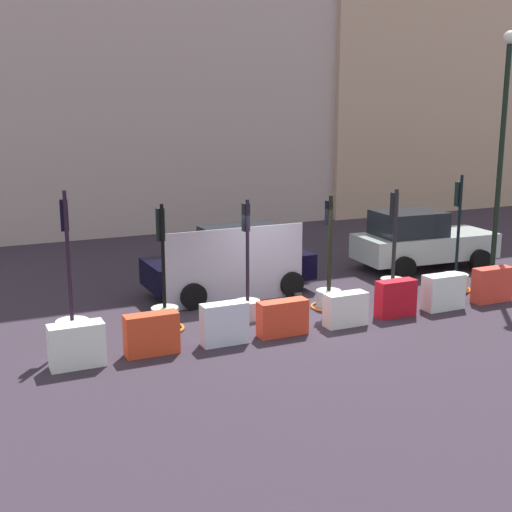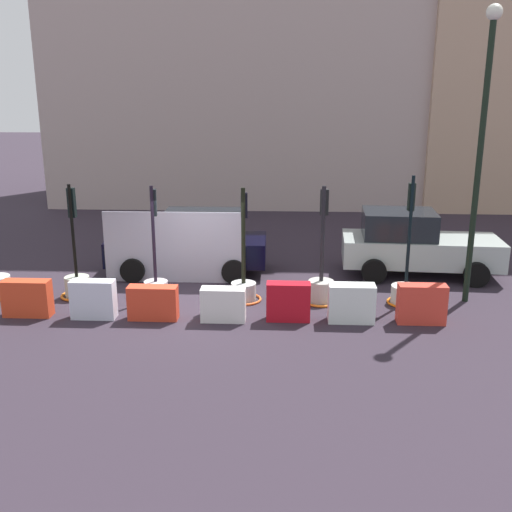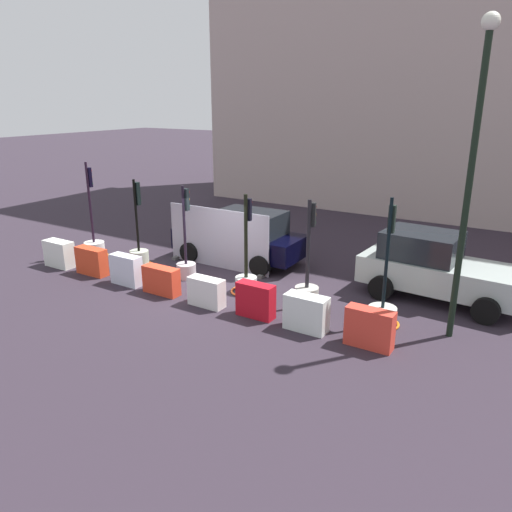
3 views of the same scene
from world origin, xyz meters
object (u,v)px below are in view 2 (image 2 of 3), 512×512
at_px(traffic_light_2, 156,278).
at_px(car_black_sedan, 192,243).
at_px(construction_barrier_4, 223,305).
at_px(car_silver_hatchback, 414,244).
at_px(construction_barrier_3, 153,303).
at_px(construction_barrier_5, 288,302).
at_px(traffic_light_1, 77,279).
at_px(construction_barrier_6, 351,303).
at_px(construction_barrier_7, 422,304).
at_px(traffic_light_5, 406,287).
at_px(construction_barrier_2, 93,299).
at_px(construction_barrier_1, 27,298).
at_px(street_lamp_post, 482,132).
at_px(traffic_light_4, 321,283).
at_px(traffic_light_3, 244,283).

distance_m(traffic_light_2, car_black_sedan, 2.34).
xyz_separation_m(construction_barrier_4, car_silver_hatchback, (5.07, 3.77, 0.50)).
distance_m(construction_barrier_3, car_silver_hatchback, 7.68).
distance_m(construction_barrier_3, construction_barrier_5, 3.10).
bearing_deg(traffic_light_1, car_silver_hatchback, 14.44).
relative_size(traffic_light_2, construction_barrier_5, 2.88).
relative_size(construction_barrier_4, construction_barrier_6, 0.97).
distance_m(construction_barrier_4, construction_barrier_7, 4.48).
relative_size(construction_barrier_6, car_black_sedan, 0.23).
relative_size(construction_barrier_7, car_black_sedan, 0.24).
bearing_deg(traffic_light_5, construction_barrier_5, -156.90).
height_order(construction_barrier_2, construction_barrier_4, construction_barrier_2).
distance_m(construction_barrier_1, street_lamp_post, 11.25).
bearing_deg(construction_barrier_2, construction_barrier_4, -0.70).
xyz_separation_m(traffic_light_4, construction_barrier_1, (-6.89, -1.27, -0.04)).
xyz_separation_m(traffic_light_1, construction_barrier_7, (8.36, -1.40, -0.02)).
bearing_deg(traffic_light_2, construction_barrier_1, -154.28).
bearing_deg(traffic_light_1, construction_barrier_4, -20.72).
bearing_deg(construction_barrier_1, car_black_sedan, 46.81).
bearing_deg(construction_barrier_2, construction_barrier_1, 177.75).
xyz_separation_m(construction_barrier_7, car_silver_hatchback, (0.59, 3.71, 0.44)).
distance_m(construction_barrier_7, car_silver_hatchback, 3.78).
height_order(construction_barrier_7, street_lamp_post, street_lamp_post).
xyz_separation_m(traffic_light_1, street_lamp_post, (9.80, 0.11, 3.70)).
bearing_deg(construction_barrier_5, street_lamp_post, 18.39).
bearing_deg(construction_barrier_7, construction_barrier_2, -179.75).
bearing_deg(construction_barrier_2, car_black_sedan, 64.10).
xyz_separation_m(construction_barrier_3, construction_barrier_6, (4.53, 0.06, 0.04)).
height_order(construction_barrier_1, car_silver_hatchback, car_silver_hatchback).
xyz_separation_m(construction_barrier_5, car_black_sedan, (-2.73, 3.55, 0.43)).
bearing_deg(traffic_light_4, car_black_sedan, 147.22).
bearing_deg(construction_barrier_6, car_black_sedan, 139.36).
bearing_deg(construction_barrier_6, construction_barrier_2, -179.50).
bearing_deg(construction_barrier_7, construction_barrier_5, 179.35).
height_order(construction_barrier_1, construction_barrier_3, construction_barrier_1).
xyz_separation_m(traffic_light_3, construction_barrier_3, (-1.99, -1.37, -0.06)).
relative_size(traffic_light_2, construction_barrier_2, 2.84).
distance_m(traffic_light_2, traffic_light_3, 2.22).
bearing_deg(traffic_light_2, construction_barrier_3, -80.74).
bearing_deg(construction_barrier_5, car_silver_hatchback, 45.65).
height_order(traffic_light_1, construction_barrier_6, traffic_light_1).
bearing_deg(traffic_light_2, construction_barrier_4, -37.52).
bearing_deg(car_black_sedan, traffic_light_2, -104.98).
relative_size(construction_barrier_3, street_lamp_post, 0.16).
relative_size(construction_barrier_1, construction_barrier_6, 1.06).
distance_m(traffic_light_2, construction_barrier_4, 2.33).
bearing_deg(traffic_light_4, construction_barrier_3, -161.03).
bearing_deg(street_lamp_post, construction_barrier_4, -165.06).
relative_size(construction_barrier_1, construction_barrier_4, 1.09).
relative_size(traffic_light_3, traffic_light_4, 0.98).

